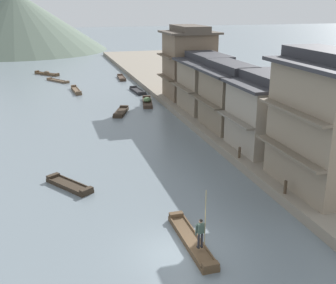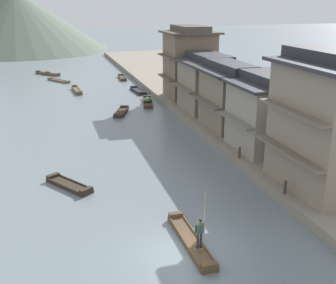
% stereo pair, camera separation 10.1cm
% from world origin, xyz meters
% --- Properties ---
extents(ground_plane, '(400.00, 400.00, 0.00)m').
position_xyz_m(ground_plane, '(0.00, 0.00, 0.00)').
color(ground_plane, slate).
extents(riverbank_right, '(18.00, 110.00, 0.68)m').
position_xyz_m(riverbank_right, '(16.86, 30.00, 0.34)').
color(riverbank_right, gray).
rests_on(riverbank_right, ground).
extents(boat_foreground_poled, '(0.99, 5.62, 0.48)m').
position_xyz_m(boat_foreground_poled, '(1.04, 0.68, 0.16)').
color(boat_foreground_poled, brown).
rests_on(boat_foreground_poled, ground).
extents(boatman_person, '(0.56, 0.28, 3.04)m').
position_xyz_m(boatman_person, '(1.08, -0.54, 1.49)').
color(boatman_person, black).
rests_on(boatman_person, boat_foreground_poled).
extents(boat_moored_nearest, '(1.19, 5.24, 0.55)m').
position_xyz_m(boat_moored_nearest, '(-1.72, 42.62, 0.18)').
color(boat_moored_nearest, brown).
rests_on(boat_moored_nearest, ground).
extents(boat_moored_second, '(2.53, 4.42, 0.46)m').
position_xyz_m(boat_moored_second, '(2.23, 28.81, 0.15)').
color(boat_moored_second, '#33281E').
rests_on(boat_moored_second, ground).
extents(boat_moored_third, '(1.26, 4.81, 0.49)m').
position_xyz_m(boat_moored_third, '(6.27, 51.21, 0.16)').
color(boat_moored_third, '#423328').
rests_on(boat_moored_third, ground).
extents(boat_moored_far, '(3.08, 3.90, 0.44)m').
position_xyz_m(boat_moored_far, '(-4.72, 9.77, 0.15)').
color(boat_moored_far, '#33281E').
rests_on(boat_moored_far, ground).
extents(boat_midriver_drifting, '(3.44, 4.60, 0.38)m').
position_xyz_m(boat_midriver_drifting, '(-3.91, 51.63, 0.13)').
color(boat_midriver_drifting, brown).
rests_on(boat_midriver_drifting, ground).
extents(boat_midriver_upstream, '(1.48, 4.85, 0.48)m').
position_xyz_m(boat_midriver_upstream, '(6.58, 40.05, 0.16)').
color(boat_midriver_upstream, '#232326').
rests_on(boat_midriver_upstream, ground).
extents(boat_upstream_distant, '(4.16, 4.68, 0.70)m').
position_xyz_m(boat_upstream_distant, '(-5.49, 58.71, 0.23)').
color(boat_upstream_distant, brown).
rests_on(boat_upstream_distant, ground).
extents(boat_crossing_west, '(2.21, 5.76, 0.80)m').
position_xyz_m(boat_crossing_west, '(6.24, 32.75, 0.27)').
color(boat_crossing_west, '#423328').
rests_on(boat_crossing_west, ground).
extents(house_waterfront_nearest, '(5.83, 7.90, 8.74)m').
position_xyz_m(house_waterfront_nearest, '(11.10, 3.93, 4.97)').
color(house_waterfront_nearest, gray).
rests_on(house_waterfront_nearest, riverbank_right).
extents(house_waterfront_second, '(6.89, 6.53, 6.14)m').
position_xyz_m(house_waterfront_second, '(11.64, 11.80, 3.68)').
color(house_waterfront_second, gray).
rests_on(house_waterfront_second, riverbank_right).
extents(house_waterfront_tall, '(5.37, 6.96, 6.14)m').
position_xyz_m(house_waterfront_tall, '(10.88, 18.26, 3.68)').
color(house_waterfront_tall, '#7F705B').
rests_on(house_waterfront_tall, riverbank_right).
extents(house_waterfront_narrow, '(6.37, 7.08, 6.14)m').
position_xyz_m(house_waterfront_narrow, '(11.38, 25.42, 3.68)').
color(house_waterfront_narrow, gray).
rests_on(house_waterfront_narrow, riverbank_right).
extents(house_waterfront_far, '(6.53, 6.38, 8.74)m').
position_xyz_m(house_waterfront_far, '(11.45, 32.16, 4.98)').
color(house_waterfront_far, '#75604C').
rests_on(house_waterfront_far, riverbank_right).
extents(mooring_post_dock_near, '(0.20, 0.20, 0.86)m').
position_xyz_m(mooring_post_dock_near, '(8.21, 3.51, 1.11)').
color(mooring_post_dock_near, '#473828').
rests_on(mooring_post_dock_near, riverbank_right).
extents(mooring_post_dock_mid, '(0.20, 0.20, 0.87)m').
position_xyz_m(mooring_post_dock_mid, '(8.21, 10.20, 1.11)').
color(mooring_post_dock_mid, '#473828').
rests_on(mooring_post_dock_mid, riverbank_right).
extents(hill_far_west, '(45.20, 45.20, 14.86)m').
position_xyz_m(hill_far_west, '(-11.81, 100.66, 7.43)').
color(hill_far_west, '#5B6B5B').
rests_on(hill_far_west, ground).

